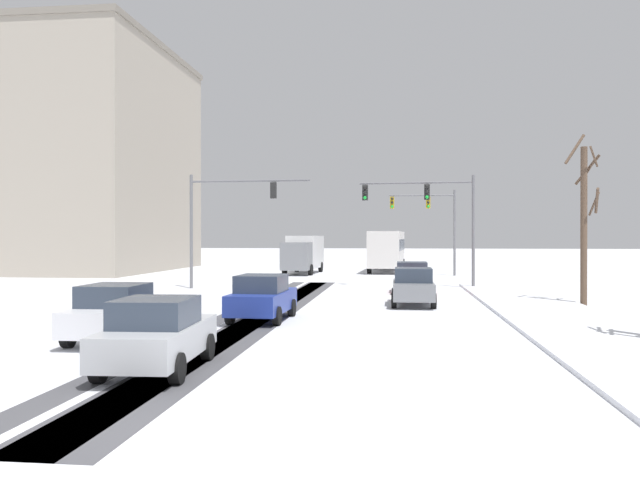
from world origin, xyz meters
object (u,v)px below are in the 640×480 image
at_px(car_white_fourth, 116,312).
at_px(car_blue_third, 262,297).
at_px(traffic_signal_near_left, 224,210).
at_px(traffic_signal_far_right, 432,215).
at_px(bus_oncoming, 387,248).
at_px(car_red_lead, 412,277).
at_px(traffic_signal_near_right, 432,207).
at_px(car_silver_fifth, 157,334).
at_px(box_truck_delivery, 303,253).
at_px(office_building_far_left_block, 44,160).
at_px(car_grey_second, 413,286).
at_px(bare_tree_sidewalk_mid, 584,218).

bearing_deg(car_white_fourth, car_blue_third, 56.92).
bearing_deg(traffic_signal_near_left, traffic_signal_far_right, 48.57).
bearing_deg(bus_oncoming, car_red_lead, -85.59).
bearing_deg(traffic_signal_near_right, car_silver_fifth, -106.80).
xyz_separation_m(traffic_signal_near_right, box_truck_delivery, (-9.48, 13.22, -3.04)).
xyz_separation_m(car_red_lead, bus_oncoming, (-1.59, 20.66, 1.18)).
xyz_separation_m(bus_oncoming, office_building_far_left_block, (-30.17, -1.44, 7.70)).
distance_m(traffic_signal_far_right, car_silver_fifth, 37.11).
xyz_separation_m(car_red_lead, car_grey_second, (-0.11, -6.47, 0.00)).
relative_size(car_red_lead, bus_oncoming, 0.37).
relative_size(car_red_lead, car_silver_fifth, 0.99).
distance_m(traffic_signal_far_right, box_truck_delivery, 10.60).
bearing_deg(bus_oncoming, car_silver_fifth, -96.16).
relative_size(car_blue_third, car_silver_fifth, 0.99).
xyz_separation_m(box_truck_delivery, bare_tree_sidewalk_mid, (15.45, -22.21, 2.14)).
xyz_separation_m(traffic_signal_far_right, bare_tree_sidewalk_mid, (5.37, -20.79, -0.82)).
bearing_deg(car_grey_second, traffic_signal_near_left, 143.73).
xyz_separation_m(traffic_signal_far_right, car_grey_second, (-1.96, -21.67, -3.78)).
distance_m(traffic_signal_near_left, car_grey_second, 13.43).
xyz_separation_m(car_white_fourth, bus_oncoming, (7.14, 37.70, 1.18)).
distance_m(car_silver_fifth, bare_tree_sidewalk_mid, 20.46).
relative_size(traffic_signal_far_right, bare_tree_sidewalk_mid, 0.87).
relative_size(car_blue_third, office_building_far_left_block, 0.18).
bearing_deg(traffic_signal_near_left, traffic_signal_near_right, 10.73).
relative_size(car_grey_second, car_silver_fifth, 0.98).
height_order(traffic_signal_near_left, traffic_signal_near_right, same).
xyz_separation_m(traffic_signal_far_right, box_truck_delivery, (-10.08, 1.42, -2.97)).
height_order(traffic_signal_near_right, car_silver_fifth, traffic_signal_near_right).
xyz_separation_m(car_silver_fifth, bus_oncoming, (4.48, 41.51, 1.18)).
height_order(traffic_signal_near_right, office_building_far_left_block, office_building_far_left_block).
xyz_separation_m(car_white_fourth, office_building_far_left_block, (-23.03, 36.26, 8.88)).
distance_m(car_blue_third, bus_oncoming, 33.06).
relative_size(car_grey_second, car_white_fourth, 0.99).
xyz_separation_m(car_blue_third, box_truck_delivery, (-2.68, 28.76, 0.82)).
distance_m(car_red_lead, bus_oncoming, 20.75).
distance_m(box_truck_delivery, office_building_far_left_block, 25.02).
bearing_deg(bare_tree_sidewalk_mid, car_grey_second, -173.14).
xyz_separation_m(traffic_signal_near_left, traffic_signal_far_right, (12.38, 14.03, 0.12)).
relative_size(traffic_signal_near_right, bus_oncoming, 0.60).
relative_size(traffic_signal_far_right, box_truck_delivery, 0.87).
height_order(traffic_signal_near_right, car_red_lead, traffic_signal_near_right).
bearing_deg(car_grey_second, car_blue_third, -133.76).
xyz_separation_m(car_grey_second, car_blue_third, (-5.43, -5.67, 0.00)).
distance_m(car_white_fourth, office_building_far_left_block, 43.86).
distance_m(traffic_signal_near_left, traffic_signal_near_right, 11.99).
xyz_separation_m(bus_oncoming, box_truck_delivery, (-6.63, -4.03, -0.36)).
xyz_separation_m(car_blue_third, car_white_fourth, (-3.19, -4.90, 0.00)).
height_order(traffic_signal_near_right, car_blue_third, traffic_signal_near_right).
height_order(traffic_signal_near_right, bare_tree_sidewalk_mid, bare_tree_sidewalk_mid).
bearing_deg(car_white_fourth, car_grey_second, 50.80).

